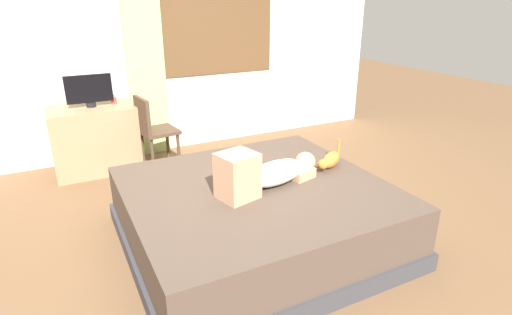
# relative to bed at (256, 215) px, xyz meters

# --- Properties ---
(ground_plane) EXTENTS (16.00, 16.00, 0.00)m
(ground_plane) POSITION_rel_bed_xyz_m (-0.14, -0.01, -0.25)
(ground_plane) COLOR brown
(back_wall_with_window) EXTENTS (6.40, 0.14, 2.90)m
(back_wall_with_window) POSITION_rel_bed_xyz_m (-0.11, 2.55, 1.21)
(back_wall_with_window) COLOR silver
(back_wall_with_window) RESTS_ON ground
(bed) EXTENTS (1.98, 1.88, 0.50)m
(bed) POSITION_rel_bed_xyz_m (0.00, 0.00, 0.00)
(bed) COLOR #38383D
(bed) RESTS_ON ground
(person_lying) EXTENTS (0.94, 0.46, 0.34)m
(person_lying) POSITION_rel_bed_xyz_m (0.07, -0.04, 0.37)
(person_lying) COLOR silver
(person_lying) RESTS_ON bed
(cat) EXTENTS (0.32, 0.23, 0.21)m
(cat) POSITION_rel_bed_xyz_m (0.73, 0.05, 0.32)
(cat) COLOR #C67A2D
(cat) RESTS_ON bed
(desk) EXTENTS (0.90, 0.56, 0.74)m
(desk) POSITION_rel_bed_xyz_m (-0.93, 2.15, 0.12)
(desk) COLOR #997A56
(desk) RESTS_ON ground
(tv_monitor) EXTENTS (0.48, 0.10, 0.35)m
(tv_monitor) POSITION_rel_bed_xyz_m (-0.92, 2.15, 0.68)
(tv_monitor) COLOR black
(tv_monitor) RESTS_ON desk
(cup) EXTENTS (0.06, 0.06, 0.08)m
(cup) POSITION_rel_bed_xyz_m (-0.67, 2.19, 0.53)
(cup) COLOR #B23D38
(cup) RESTS_ON desk
(chair_by_desk) EXTENTS (0.43, 0.43, 0.86)m
(chair_by_desk) POSITION_rel_bed_xyz_m (-0.35, 1.83, 0.26)
(chair_by_desk) COLOR #4C3828
(chair_by_desk) RESTS_ON ground
(curtain_left) EXTENTS (0.44, 0.06, 2.45)m
(curtain_left) POSITION_rel_bed_xyz_m (-0.23, 2.43, 0.98)
(curtain_left) COLOR #ADCC75
(curtain_left) RESTS_ON ground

